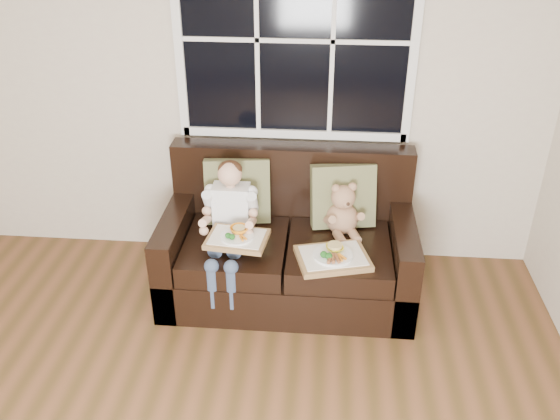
# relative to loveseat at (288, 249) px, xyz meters

# --- Properties ---
(room_walls) EXTENTS (4.52, 5.02, 2.71)m
(room_walls) POSITION_rel_loveseat_xyz_m (-0.46, -2.02, 1.28)
(room_walls) COLOR beige
(room_walls) RESTS_ON ground
(window_back) EXTENTS (1.62, 0.04, 1.37)m
(window_back) POSITION_rel_loveseat_xyz_m (-0.00, 0.46, 1.34)
(window_back) COLOR black
(window_back) RESTS_ON room_walls
(loveseat) EXTENTS (1.70, 0.92, 0.96)m
(loveseat) POSITION_rel_loveseat_xyz_m (0.00, 0.00, 0.00)
(loveseat) COLOR black
(loveseat) RESTS_ON ground
(pillow_left) EXTENTS (0.48, 0.27, 0.47)m
(pillow_left) POSITION_rel_loveseat_xyz_m (-0.37, 0.15, 0.37)
(pillow_left) COLOR #64663F
(pillow_left) RESTS_ON loveseat
(pillow_right) EXTENTS (0.47, 0.28, 0.45)m
(pillow_right) POSITION_rel_loveseat_xyz_m (0.36, 0.15, 0.36)
(pillow_right) COLOR #64663F
(pillow_right) RESTS_ON loveseat
(child) EXTENTS (0.36, 0.59, 0.81)m
(child) POSITION_rel_loveseat_xyz_m (-0.39, -0.12, 0.32)
(child) COLOR silver
(child) RESTS_ON loveseat
(teddy_bear) EXTENTS (0.27, 0.32, 0.39)m
(teddy_bear) POSITION_rel_loveseat_xyz_m (0.36, 0.03, 0.29)
(teddy_bear) COLOR #9E7554
(teddy_bear) RESTS_ON loveseat
(tray_left) EXTENTS (0.41, 0.33, 0.09)m
(tray_left) POSITION_rel_loveseat_xyz_m (-0.31, -0.29, 0.26)
(tray_left) COLOR #997245
(tray_left) RESTS_ON child
(tray_right) EXTENTS (0.52, 0.45, 0.10)m
(tray_right) POSITION_rel_loveseat_xyz_m (0.31, -0.32, 0.17)
(tray_right) COLOR #997245
(tray_right) RESTS_ON loveseat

